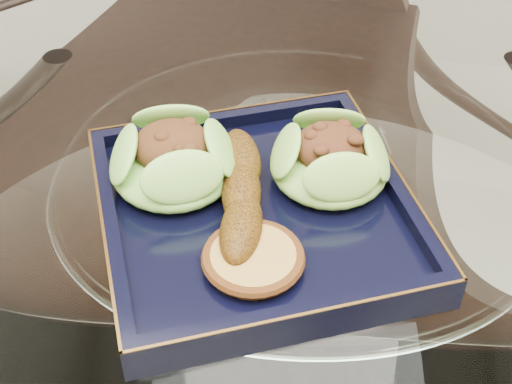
{
  "coord_description": "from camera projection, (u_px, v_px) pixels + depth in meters",
  "views": [
    {
      "loc": [
        -0.03,
        -0.47,
        1.22
      ],
      "look_at": [
        -0.04,
        -0.01,
        0.8
      ],
      "focal_mm": 50.0,
      "sensor_mm": 36.0,
      "label": 1
    }
  ],
  "objects": [
    {
      "name": "dining_table",
      "position": [
        289.0,
        324.0,
        0.77
      ],
      "size": [
        1.13,
        1.13,
        0.77
      ],
      "color": "white",
      "rests_on": "ground"
    },
    {
      "name": "dining_chair",
      "position": [
        259.0,
        129.0,
        1.21
      ],
      "size": [
        0.47,
        0.47,
        0.87
      ],
      "rotation": [
        0.0,
        0.0,
        -0.31
      ],
      "color": "black",
      "rests_on": "ground"
    },
    {
      "name": "navy_plate",
      "position": [
        256.0,
        217.0,
        0.64
      ],
      "size": [
        0.33,
        0.33,
        0.02
      ],
      "primitive_type": "cube",
      "rotation": [
        0.0,
        0.0,
        0.27
      ],
      "color": "black",
      "rests_on": "dining_table"
    },
    {
      "name": "lettuce_wrap_left",
      "position": [
        174.0,
        162.0,
        0.65
      ],
      "size": [
        0.14,
        0.14,
        0.04
      ],
      "primitive_type": "ellipsoid",
      "rotation": [
        0.0,
        0.0,
        -0.23
      ],
      "color": "#559E2D",
      "rests_on": "navy_plate"
    },
    {
      "name": "lettuce_wrap_right",
      "position": [
        330.0,
        162.0,
        0.65
      ],
      "size": [
        0.14,
        0.14,
        0.04
      ],
      "primitive_type": "ellipsoid",
      "rotation": [
        0.0,
        0.0,
        -0.37
      ],
      "color": "#649C2D",
      "rests_on": "navy_plate"
    },
    {
      "name": "roasted_plantain",
      "position": [
        241.0,
        192.0,
        0.63
      ],
      "size": [
        0.04,
        0.17,
        0.03
      ],
      "primitive_type": "ellipsoid",
      "rotation": [
        0.0,
        0.0,
        1.6
      ],
      "color": "#663E0A",
      "rests_on": "navy_plate"
    },
    {
      "name": "crumb_patty",
      "position": [
        253.0,
        259.0,
        0.58
      ],
      "size": [
        0.09,
        0.09,
        0.01
      ],
      "primitive_type": "cylinder",
      "rotation": [
        0.0,
        0.0,
        0.33
      ],
      "color": "#BC8C3E",
      "rests_on": "navy_plate"
    }
  ]
}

